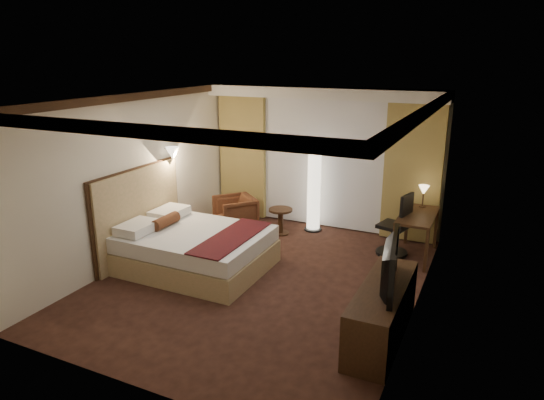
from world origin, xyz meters
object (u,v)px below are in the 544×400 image
at_px(side_table, 281,221).
at_px(dresser, 382,312).
at_px(desk, 416,236).
at_px(armchair, 235,212).
at_px(bed, 196,249).
at_px(office_chair, 394,223).
at_px(television, 383,259).
at_px(floor_lamp, 314,191).

height_order(side_table, dresser, dresser).
bearing_deg(desk, armchair, -177.66).
xyz_separation_m(armchair, dresser, (3.42, -2.53, -0.02)).
height_order(desk, dresser, desk).
height_order(bed, side_table, bed).
bearing_deg(office_chair, television, -66.98).
bearing_deg(side_table, floor_lamp, 43.20).
distance_m(side_table, floor_lamp, 0.86).
xyz_separation_m(dresser, television, (-0.03, 0.00, 0.67)).
relative_size(bed, floor_lamp, 1.36).
distance_m(bed, television, 3.24).
xyz_separation_m(side_table, dresser, (2.54, -2.70, 0.09)).
relative_size(floor_lamp, office_chair, 1.44).
bearing_deg(side_table, desk, -0.73).
xyz_separation_m(desk, dresser, (0.05, -2.66, -0.03)).
distance_m(bed, armchair, 1.83).
distance_m(bed, side_table, 2.06).
distance_m(floor_lamp, office_chair, 1.73).
bearing_deg(television, armchair, 44.31).
distance_m(desk, office_chair, 0.41).
distance_m(armchair, desk, 3.37).
xyz_separation_m(floor_lamp, office_chair, (1.63, -0.54, -0.24)).
bearing_deg(television, office_chair, -0.51).
bearing_deg(dresser, armchair, 143.55).
distance_m(armchair, television, 4.28).
xyz_separation_m(floor_lamp, desk, (2.00, -0.49, -0.42)).
bearing_deg(dresser, side_table, 133.24).
relative_size(bed, television, 1.86).
relative_size(armchair, desk, 0.61).
relative_size(bed, office_chair, 1.96).
relative_size(floor_lamp, television, 1.37).
distance_m(floor_lamp, dresser, 3.79).
height_order(armchair, floor_lamp, floor_lamp).
distance_m(dresser, television, 0.67).
height_order(armchair, television, television).
relative_size(dresser, television, 1.51).
bearing_deg(armchair, bed, -39.48).
distance_m(armchair, office_chair, 3.01).
bearing_deg(television, bed, 67.78).
distance_m(desk, dresser, 2.67).
bearing_deg(dresser, bed, 166.90).
bearing_deg(dresser, desk, 91.07).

